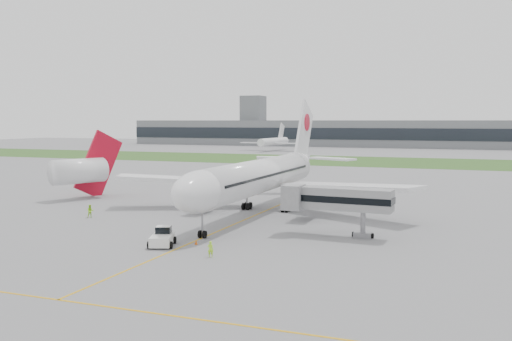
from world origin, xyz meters
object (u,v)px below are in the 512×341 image
at_px(neighbor_aircraft, 82,170).
at_px(jet_bridge, 334,199).
at_px(pushback_tug, 162,237).
at_px(ground_crew_near, 210,249).
at_px(airliner, 261,175).

bearing_deg(neighbor_aircraft, jet_bridge, 4.44).
relative_size(pushback_tug, neighbor_aircraft, 0.29).
distance_m(pushback_tug, neighbor_aircraft, 43.55).
height_order(pushback_tug, neighbor_aircraft, neighbor_aircraft).
distance_m(ground_crew_near, neighbor_aircraft, 51.10).
bearing_deg(pushback_tug, jet_bridge, 15.19).
xyz_separation_m(airliner, pushback_tug, (-2.32, -25.11, -4.72)).
bearing_deg(neighbor_aircraft, pushback_tug, -17.90).
distance_m(pushback_tug, ground_crew_near, 7.91).
bearing_deg(jet_bridge, airliner, 140.19).
relative_size(pushback_tug, jet_bridge, 0.34).
bearing_deg(airliner, jet_bridge, -42.99).
relative_size(jet_bridge, neighbor_aircraft, 0.83).
height_order(ground_crew_near, neighbor_aircraft, neighbor_aircraft).
relative_size(airliner, jet_bridge, 4.10).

